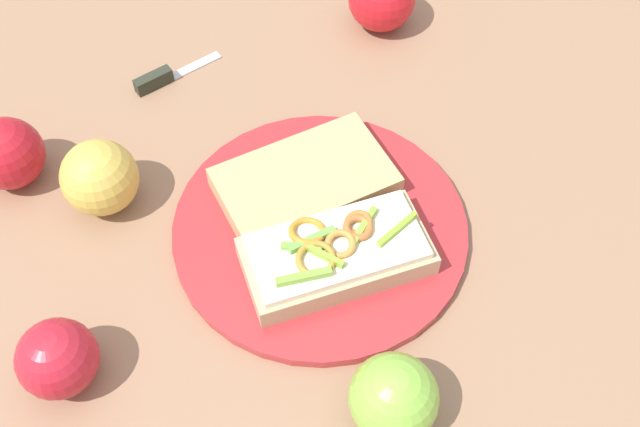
# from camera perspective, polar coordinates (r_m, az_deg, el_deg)

# --- Properties ---
(ground_plane) EXTENTS (2.00, 2.00, 0.00)m
(ground_plane) POSITION_cam_1_polar(r_m,az_deg,el_deg) (0.76, 0.00, -1.39)
(ground_plane) COLOR #926B4F
(ground_plane) RESTS_ON ground
(plate) EXTENTS (0.30, 0.30, 0.01)m
(plate) POSITION_cam_1_polar(r_m,az_deg,el_deg) (0.75, 0.00, -1.14)
(plate) COLOR #B12B2F
(plate) RESTS_ON ground_plane
(sandwich) EXTENTS (0.16, 0.20, 0.04)m
(sandwich) POSITION_cam_1_polar(r_m,az_deg,el_deg) (0.71, 1.23, -3.05)
(sandwich) COLOR tan
(sandwich) RESTS_ON plate
(bread_slice_side) EXTENTS (0.19, 0.20, 0.03)m
(bread_slice_side) POSITION_cam_1_polar(r_m,az_deg,el_deg) (0.76, -1.17, 2.43)
(bread_slice_side) COLOR tan
(bread_slice_side) RESTS_ON plate
(apple_0) EXTENTS (0.08, 0.08, 0.08)m
(apple_0) POSITION_cam_1_polar(r_m,az_deg,el_deg) (0.83, -22.79, 4.25)
(apple_0) COLOR #B51722
(apple_0) RESTS_ON ground_plane
(apple_1) EXTENTS (0.11, 0.11, 0.08)m
(apple_1) POSITION_cam_1_polar(r_m,az_deg,el_deg) (0.64, 5.64, -13.83)
(apple_1) COLOR #84BD41
(apple_1) RESTS_ON ground_plane
(apple_2) EXTENTS (0.10, 0.10, 0.07)m
(apple_2) POSITION_cam_1_polar(r_m,az_deg,el_deg) (0.69, -19.42, -10.41)
(apple_2) COLOR red
(apple_2) RESTS_ON ground_plane
(apple_4) EXTENTS (0.08, 0.08, 0.08)m
(apple_4) POSITION_cam_1_polar(r_m,az_deg,el_deg) (0.78, -16.54, 2.49)
(apple_4) COLOR gold
(apple_4) RESTS_ON ground_plane
(knife) EXTENTS (0.09, 0.09, 0.02)m
(knife) POSITION_cam_1_polar(r_m,az_deg,el_deg) (0.91, -11.87, 10.17)
(knife) COLOR silver
(knife) RESTS_ON ground_plane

